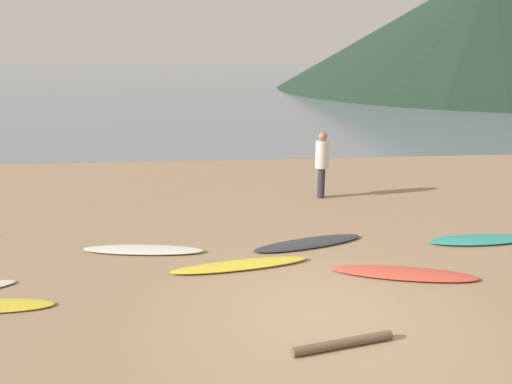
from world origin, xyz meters
name	(u,v)px	position (x,y,z in m)	size (l,w,h in m)	color
ground_plane	(259,170)	(0.00, 10.00, -0.10)	(120.00, 120.00, 0.20)	#997C5B
ocean_water	(223,77)	(0.00, 61.19, 0.00)	(140.00, 100.00, 0.01)	slate
headland_hill	(484,28)	(24.23, 40.79, 5.58)	(39.11, 39.11, 11.16)	#1E3323
surfboard_3	(143,250)	(-3.06, 2.80, 0.05)	(2.48, 0.50, 0.09)	silver
surfboard_4	(240,265)	(-1.14, 1.88, 0.05)	(2.65, 0.45, 0.10)	yellow
surfboard_5	(308,243)	(0.36, 2.87, 0.04)	(2.46, 0.55, 0.08)	#333338
surfboard_6	(405,273)	(1.84, 1.26, 0.04)	(2.59, 0.59, 0.09)	#D84C38
surfboard_7	(480,240)	(4.05, 2.72, 0.05)	(2.24, 0.58, 0.09)	teal
person_1	(322,159)	(1.34, 6.23, 1.08)	(0.37, 0.37, 1.83)	#2D2D38
driftwood_log	(343,343)	(0.14, -0.86, 0.07)	(0.13, 0.13, 1.50)	brown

